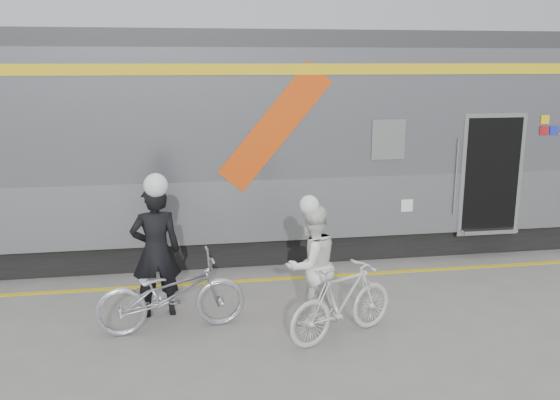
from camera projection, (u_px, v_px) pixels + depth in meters
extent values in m
plane|color=slate|center=(300.00, 336.00, 7.90)|extent=(90.00, 90.00, 0.00)
cube|color=black|center=(350.00, 227.00, 12.18)|extent=(24.00, 2.70, 0.50)
cube|color=#9EA0A5|center=(351.00, 189.00, 12.00)|extent=(24.00, 3.00, 1.10)
cube|color=slate|center=(353.00, 107.00, 11.62)|extent=(24.00, 3.00, 2.20)
cube|color=#38383A|center=(355.00, 41.00, 11.33)|extent=(24.00, 2.64, 0.30)
cube|color=yellow|center=(380.00, 69.00, 10.00)|extent=(24.00, 0.02, 0.18)
cube|color=#D5450C|center=(275.00, 127.00, 9.93)|extent=(1.96, 0.01, 2.19)
cube|color=black|center=(388.00, 140.00, 10.30)|extent=(0.55, 0.02, 0.65)
cube|color=black|center=(486.00, 173.00, 10.98)|extent=(1.05, 0.45, 2.10)
cube|color=silver|center=(492.00, 175.00, 10.78)|extent=(1.20, 0.02, 2.25)
cylinder|color=silver|center=(456.00, 177.00, 10.65)|extent=(0.04, 0.04, 1.40)
cube|color=silver|center=(488.00, 230.00, 10.98)|extent=(1.05, 0.25, 0.06)
cube|color=yellow|center=(545.00, 120.00, 10.70)|extent=(0.16, 0.01, 0.16)
cube|color=#A81319|center=(544.00, 131.00, 10.75)|extent=(0.16, 0.01, 0.16)
cube|color=#1B29B4|center=(554.00, 130.00, 10.78)|extent=(0.16, 0.01, 0.16)
cube|color=silver|center=(407.00, 206.00, 10.64)|extent=(0.22, 0.01, 0.22)
cube|color=yellow|center=(275.00, 279.00, 9.97)|extent=(24.00, 0.12, 0.01)
imported|color=black|center=(156.00, 251.00, 8.37)|extent=(0.74, 0.53, 1.92)
imported|color=#B0B2B8|center=(171.00, 293.00, 7.98)|extent=(2.07, 0.91, 1.05)
imported|color=white|center=(311.00, 265.00, 8.16)|extent=(1.01, 0.92, 1.68)
imported|color=beige|center=(342.00, 302.00, 7.76)|extent=(1.74, 1.15, 1.02)
sphere|color=white|center=(152.00, 173.00, 8.12)|extent=(0.33, 0.33, 0.33)
sphere|color=white|center=(312.00, 196.00, 7.94)|extent=(0.27, 0.27, 0.27)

